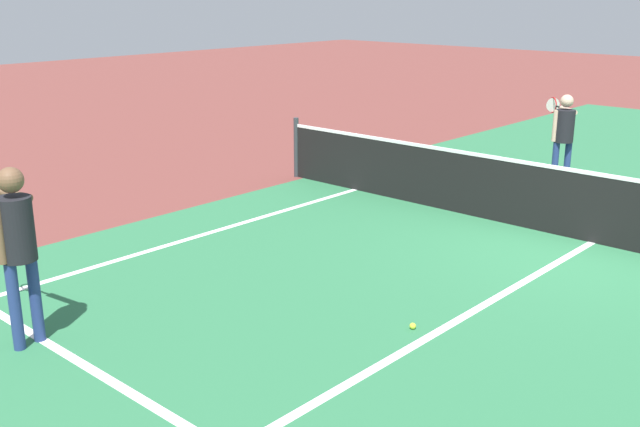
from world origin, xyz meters
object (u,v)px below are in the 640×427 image
player_near (16,236)px  player_far (564,130)px  net (596,207)px  tennis_ball_mid_court (413,326)px

player_near → player_far: bearing=83.2°
net → player_far: player_far is taller
player_near → tennis_ball_mid_court: (2.53, 2.73, -1.05)m
net → tennis_ball_mid_court: 3.83m
net → tennis_ball_mid_court: bearing=-93.4°
player_near → net: bearing=67.1°
tennis_ball_mid_court → net: bearing=86.6°
net → player_far: (-1.68, 2.55, 0.48)m
player_near → player_far: player_near is taller
net → player_far: bearing=123.4°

